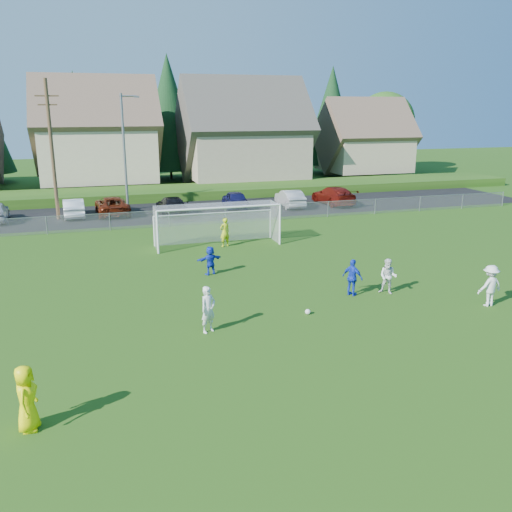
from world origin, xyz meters
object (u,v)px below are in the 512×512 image
(car_f, at_px, (290,198))
(car_g, at_px, (334,195))
(referee, at_px, (26,398))
(player_white_a, at_px, (208,309))
(player_white_b, at_px, (388,276))
(car_b, at_px, (74,208))
(player_white_c, at_px, (490,286))
(goalkeeper, at_px, (225,232))
(soccer_ball, at_px, (308,312))
(soccer_goal, at_px, (217,218))
(player_blue_b, at_px, (210,260))
(car_c, at_px, (112,206))
(car_e, at_px, (235,199))
(player_blue_a, at_px, (353,278))
(car_d, at_px, (172,205))

(car_f, xyz_separation_m, car_g, (3.99, 0.07, 0.05))
(referee, xyz_separation_m, player_white_a, (5.75, 4.82, -0.01))
(player_white_b, xyz_separation_m, car_b, (-13.64, 22.55, -0.10))
(player_white_c, height_order, goalkeeper, player_white_c)
(soccer_ball, xyz_separation_m, soccer_goal, (-0.89, 12.24, 1.52))
(player_blue_b, bearing_deg, car_c, -93.52)
(player_blue_b, bearing_deg, player_white_c, 126.64)
(soccer_ball, xyz_separation_m, car_e, (3.36, 23.94, 0.61))
(car_e, bearing_deg, car_b, 4.34)
(player_white_a, distance_m, player_blue_a, 7.22)
(car_e, xyz_separation_m, car_g, (8.50, -0.81, 0.04))
(player_white_c, height_order, car_b, player_white_c)
(referee, distance_m, player_blue_b, 13.91)
(referee, height_order, soccer_goal, soccer_goal)
(player_blue_a, xyz_separation_m, car_c, (-9.19, 22.40, -0.12))
(player_blue_a, bearing_deg, soccer_ball, 85.20)
(car_f, bearing_deg, player_blue_b, 61.15)
(goalkeeper, distance_m, car_b, 14.99)
(player_blue_a, xyz_separation_m, player_blue_b, (-5.29, 4.89, -0.11))
(player_blue_a, distance_m, car_f, 22.11)
(soccer_ball, bearing_deg, car_g, 62.86)
(referee, height_order, player_white_b, referee)
(player_blue_a, relative_size, goalkeeper, 0.94)
(player_white_a, bearing_deg, car_f, 32.75)
(car_f, bearing_deg, car_g, -175.74)
(car_c, height_order, soccer_goal, soccer_goal)
(player_white_a, height_order, car_b, player_white_a)
(soccer_ball, relative_size, player_white_a, 0.13)
(player_white_a, distance_m, player_blue_b, 7.17)
(goalkeeper, bearing_deg, car_f, -143.73)
(player_white_c, xyz_separation_m, car_g, (4.26, 24.42, -0.12))
(goalkeeper, bearing_deg, player_blue_a, 90.51)
(car_b, bearing_deg, referee, 85.99)
(player_white_c, xyz_separation_m, car_d, (-9.62, 23.99, -0.19))
(referee, xyz_separation_m, player_blue_b, (7.36, 11.80, -0.17))
(car_c, distance_m, car_e, 9.81)
(car_f, distance_m, soccer_goal, 13.95)
(car_c, relative_size, car_f, 1.17)
(player_blue_b, xyz_separation_m, soccer_goal, (1.68, 5.80, 0.91))
(soccer_ball, distance_m, goalkeeper, 11.73)
(player_white_a, height_order, car_d, player_white_a)
(player_blue_b, distance_m, car_e, 18.47)
(referee, bearing_deg, player_white_b, -54.89)
(player_white_a, height_order, car_c, player_white_a)
(referee, height_order, car_c, referee)
(player_white_c, relative_size, soccer_goal, 0.24)
(player_blue_a, distance_m, goalkeeper, 10.65)
(player_white_c, bearing_deg, car_e, -84.70)
(car_d, bearing_deg, referee, 72.81)
(player_white_c, bearing_deg, car_b, -60.34)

